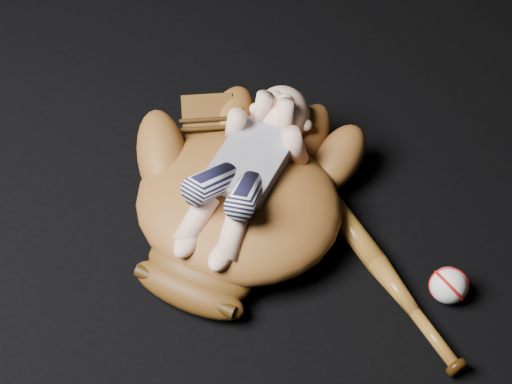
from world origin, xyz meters
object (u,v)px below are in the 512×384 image
at_px(newborn_baby, 243,170).
at_px(baseball_bat, 385,273).
at_px(baseball, 449,286).
at_px(baseball_glove, 238,197).

relative_size(newborn_baby, baseball_bat, 0.92).
bearing_deg(baseball, baseball_glove, 169.05).
bearing_deg(baseball, baseball_bat, 174.40).
relative_size(baseball_glove, baseball, 8.32).
height_order(baseball_glove, baseball_bat, baseball_glove).
bearing_deg(baseball_glove, baseball, 3.63).
height_order(newborn_baby, baseball_bat, newborn_baby).
xyz_separation_m(baseball_glove, baseball_bat, (0.28, -0.06, -0.06)).
bearing_deg(newborn_baby, baseball_bat, -3.34).
xyz_separation_m(newborn_baby, baseball_bat, (0.27, -0.08, -0.12)).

